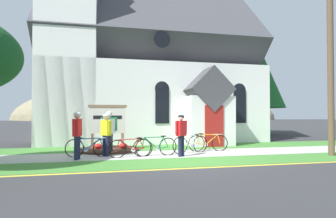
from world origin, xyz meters
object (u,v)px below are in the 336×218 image
(cyclist_in_white_jersey, at_px, (108,130))
(bicycle_blue, at_px, (191,144))
(bicycle_green, at_px, (208,143))
(utility_pole, at_px, (328,29))
(bicycle_orange, at_px, (88,147))
(cyclist_in_blue_jersey, at_px, (106,132))
(bicycle_red, at_px, (131,148))
(cyclist_in_green_jersey, at_px, (181,132))
(cyclist_in_yellow_jersey, at_px, (109,128))
(cyclist_in_red_jersey, at_px, (77,132))
(roadside_conifer, at_px, (258,75))
(bicycle_black, at_px, (155,146))
(church_sign, at_px, (108,121))

(cyclist_in_white_jersey, bearing_deg, bicycle_blue, -6.83)
(bicycle_green, bearing_deg, utility_pole, -29.07)
(bicycle_orange, height_order, cyclist_in_blue_jersey, cyclist_in_blue_jersey)
(bicycle_red, bearing_deg, bicycle_blue, 13.87)
(bicycle_orange, bearing_deg, cyclist_in_green_jersey, -11.21)
(bicycle_red, relative_size, bicycle_green, 0.97)
(cyclist_in_green_jersey, bearing_deg, utility_pole, -9.98)
(cyclist_in_yellow_jersey, bearing_deg, cyclist_in_blue_jersey, -98.70)
(cyclist_in_blue_jersey, xyz_separation_m, cyclist_in_white_jersey, (0.08, 0.59, 0.04))
(bicycle_orange, bearing_deg, bicycle_blue, 2.73)
(cyclist_in_red_jersey, distance_m, cyclist_in_yellow_jersey, 1.92)
(bicycle_green, distance_m, roadside_conifer, 12.46)
(cyclist_in_white_jersey, bearing_deg, bicycle_red, -51.03)
(utility_pole, distance_m, roadside_conifer, 11.64)
(cyclist_in_yellow_jersey, bearing_deg, bicycle_black, -34.81)
(cyclist_in_blue_jersey, bearing_deg, church_sign, 87.49)
(cyclist_in_blue_jersey, distance_m, cyclist_in_white_jersey, 0.60)
(bicycle_black, bearing_deg, bicycle_green, 20.38)
(cyclist_in_red_jersey, relative_size, utility_pole, 0.19)
(cyclist_in_green_jersey, bearing_deg, cyclist_in_yellow_jersey, 149.39)
(bicycle_blue, xyz_separation_m, utility_pole, (5.19, -1.93, 4.71))
(bicycle_blue, distance_m, roadside_conifer, 13.36)
(bicycle_red, bearing_deg, cyclist_in_green_jersey, -7.63)
(bicycle_red, height_order, cyclist_in_yellow_jersey, cyclist_in_yellow_jersey)
(cyclist_in_blue_jersey, relative_size, cyclist_in_yellow_jersey, 0.93)
(church_sign, xyz_separation_m, cyclist_in_blue_jersey, (-0.09, -2.03, -0.38))
(bicycle_green, bearing_deg, roadside_conifer, 48.85)
(bicycle_green, distance_m, cyclist_in_yellow_jersey, 4.39)
(bicycle_green, height_order, cyclist_in_green_jersey, cyclist_in_green_jersey)
(bicycle_green, xyz_separation_m, roadside_conifer, (7.66, 8.76, 4.44))
(utility_pole, bearing_deg, cyclist_in_yellow_jersey, 162.88)
(church_sign, bearing_deg, bicycle_green, -17.93)
(cyclist_in_red_jersey, height_order, roadside_conifer, roadside_conifer)
(bicycle_green, xyz_separation_m, utility_pole, (4.24, -2.36, 4.71))
(church_sign, bearing_deg, bicycle_black, -52.44)
(bicycle_red, xyz_separation_m, cyclist_in_blue_jersey, (-0.93, 0.46, 0.60))
(utility_pole, bearing_deg, bicycle_green, 150.93)
(roadside_conifer, bearing_deg, church_sign, -148.60)
(cyclist_in_green_jersey, height_order, cyclist_in_red_jersey, cyclist_in_red_jersey)
(bicycle_blue, bearing_deg, bicycle_green, 24.53)
(bicycle_green, bearing_deg, cyclist_in_green_jersey, -140.42)
(cyclist_in_white_jersey, distance_m, cyclist_in_red_jersey, 1.66)
(bicycle_green, bearing_deg, bicycle_black, -159.62)
(church_sign, xyz_separation_m, bicycle_black, (1.82, -2.37, -0.97))
(cyclist_in_white_jersey, bearing_deg, bicycle_orange, -140.61)
(church_sign, distance_m, cyclist_in_blue_jersey, 2.06)
(roadside_conifer, bearing_deg, bicycle_blue, -133.10)
(roadside_conifer, bearing_deg, bicycle_red, -138.69)
(bicycle_black, height_order, cyclist_in_blue_jersey, cyclist_in_blue_jersey)
(church_sign, relative_size, utility_pole, 0.23)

